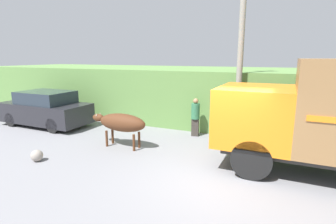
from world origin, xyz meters
name	(u,v)px	position (x,y,z in m)	size (l,w,h in m)	color
ground_plane	(215,177)	(0.00, 0.00, 0.00)	(60.00, 60.00, 0.00)	gray
hillside_embankment	(252,96)	(0.00, 7.04, 1.32)	(32.00, 6.12, 2.63)	#608C47
brown_cow	(121,123)	(-3.76, 1.04, 0.91)	(2.25, 0.65, 1.25)	#512D19
parked_suv	(45,109)	(-8.82, 2.11, 0.80)	(4.36, 1.86, 1.66)	#232328
pedestrian_on_hill	(195,116)	(-1.76, 3.45, 0.86)	(0.38, 0.38, 1.58)	#38332D
utility_pole	(241,50)	(-0.11, 3.63, 3.48)	(0.90, 0.22, 6.72)	gray
roadside_rock	(37,156)	(-5.44, -1.21, 0.19)	(0.37, 0.37, 0.37)	gray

